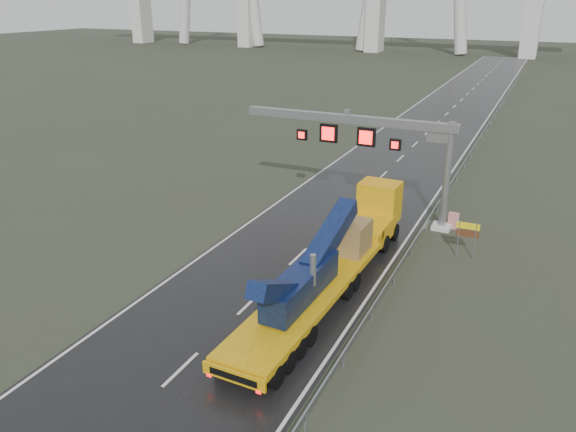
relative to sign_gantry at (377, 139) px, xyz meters
The scene contains 7 objects.
ground 18.96m from the sign_gantry, 96.67° to the right, with size 400.00×400.00×0.00m, color #313525.
road 22.81m from the sign_gantry, 95.46° to the left, with size 11.00×200.00×0.02m, color black.
guardrail 13.57m from the sign_gantry, 71.60° to the left, with size 0.20×140.00×1.40m, color gray, non-canonical shape.
sign_gantry is the anchor object (origin of this frame).
heavy_haul_truck 10.35m from the sign_gantry, 83.79° to the right, with size 3.28×18.67×4.37m.
exit_sign_pair 8.89m from the sign_gantry, 29.52° to the right, with size 1.32×0.08×2.27m.
striped_barrier 7.46m from the sign_gantry, ahead, with size 0.65×0.35×1.10m, color red.
Camera 1 is at (12.26, -17.66, 14.49)m, focal length 35.00 mm.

